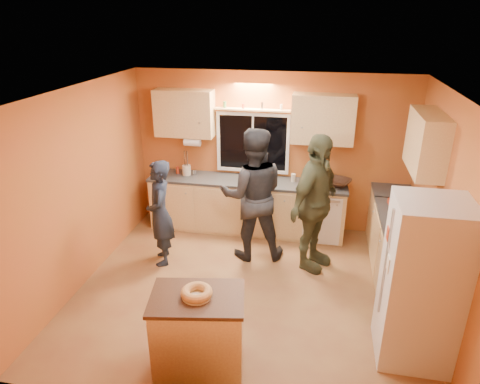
% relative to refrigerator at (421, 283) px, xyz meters
% --- Properties ---
extents(ground, '(4.50, 4.50, 0.00)m').
position_rel_refrigerator_xyz_m(ground, '(-1.89, 0.80, -0.90)').
color(ground, brown).
rests_on(ground, ground).
extents(room_shell, '(4.54, 4.04, 2.61)m').
position_rel_refrigerator_xyz_m(room_shell, '(-1.77, 1.21, 0.72)').
color(room_shell, '#B85A2F').
rests_on(room_shell, ground).
extents(back_counter, '(4.23, 0.62, 0.90)m').
position_rel_refrigerator_xyz_m(back_counter, '(-1.88, 2.50, -0.45)').
color(back_counter, tan).
rests_on(back_counter, ground).
extents(right_counter, '(0.62, 1.84, 0.90)m').
position_rel_refrigerator_xyz_m(right_counter, '(0.06, 1.30, -0.45)').
color(right_counter, tan).
rests_on(right_counter, ground).
extents(refrigerator, '(0.72, 0.70, 1.80)m').
position_rel_refrigerator_xyz_m(refrigerator, '(0.00, 0.00, 0.00)').
color(refrigerator, silver).
rests_on(refrigerator, ground).
extents(island, '(1.01, 0.77, 0.89)m').
position_rel_refrigerator_xyz_m(island, '(-2.17, -0.62, -0.45)').
color(island, tan).
rests_on(island, ground).
extents(bundt_pastry, '(0.31, 0.31, 0.09)m').
position_rel_refrigerator_xyz_m(bundt_pastry, '(-2.17, -0.62, 0.03)').
color(bundt_pastry, tan).
rests_on(bundt_pastry, island).
extents(person_left, '(0.55, 0.67, 1.56)m').
position_rel_refrigerator_xyz_m(person_left, '(-3.28, 1.28, -0.12)').
color(person_left, black).
rests_on(person_left, ground).
extents(person_center, '(1.10, 0.94, 1.98)m').
position_rel_refrigerator_xyz_m(person_center, '(-2.01, 1.70, 0.09)').
color(person_center, black).
rests_on(person_center, ground).
extents(person_right, '(0.95, 1.25, 1.98)m').
position_rel_refrigerator_xyz_m(person_right, '(-1.12, 1.56, 0.09)').
color(person_right, '#373C26').
rests_on(person_right, ground).
extents(mixing_bowl, '(0.54, 0.54, 0.10)m').
position_rel_refrigerator_xyz_m(mixing_bowl, '(-0.79, 2.54, 0.05)').
color(mixing_bowl, black).
rests_on(mixing_bowl, back_counter).
extents(utensil_crock, '(0.14, 0.14, 0.17)m').
position_rel_refrigerator_xyz_m(utensil_crock, '(-3.27, 2.55, 0.09)').
color(utensil_crock, beige).
rests_on(utensil_crock, back_counter).
extents(potted_plant, '(0.27, 0.25, 0.27)m').
position_rel_refrigerator_xyz_m(potted_plant, '(0.13, 0.96, 0.13)').
color(potted_plant, gray).
rests_on(potted_plant, right_counter).
extents(red_box, '(0.17, 0.13, 0.07)m').
position_rel_refrigerator_xyz_m(red_box, '(-0.01, 1.96, 0.04)').
color(red_box, '#A53219').
rests_on(red_box, right_counter).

